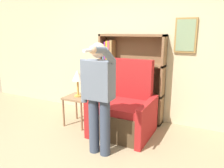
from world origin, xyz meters
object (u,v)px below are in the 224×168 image
Objects in this scene: table_lamp at (77,77)px; person_standing at (98,94)px; bookcase at (125,79)px; armchair at (124,111)px; side_table at (78,101)px.

person_standing is at bearing -39.90° from table_lamp.
bookcase reaches higher than table_lamp.
armchair is at bearing 86.87° from person_standing.
bookcase is 1.06× the size of person_standing.
bookcase is at bearing 48.61° from side_table.
bookcase is 0.96m from table_lamp.
bookcase is 0.81m from armchair.
side_table is at bearing 140.10° from person_standing.
side_table is (-0.86, 0.72, -0.44)m from person_standing.
person_standing is 2.87× the size of side_table.
bookcase reaches higher than armchair.
armchair reaches higher than side_table.
armchair reaches higher than table_lamp.
armchair is at bearing -66.36° from bookcase.
person_standing is 1.21m from side_table.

